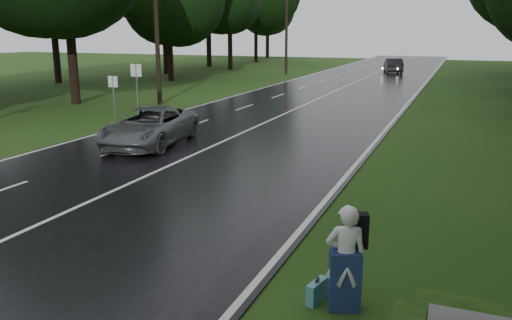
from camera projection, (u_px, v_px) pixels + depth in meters
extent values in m
plane|color=#254314|center=(19.00, 235.00, 11.64)|extent=(160.00, 160.00, 0.00)
cube|color=black|center=(293.00, 110.00, 29.65)|extent=(12.00, 140.00, 0.04)
cube|color=silver|center=(293.00, 110.00, 29.65)|extent=(0.12, 140.00, 0.01)
imported|color=#515457|center=(150.00, 127.00, 20.49)|extent=(3.09, 5.54, 1.47)
imported|color=black|center=(393.00, 66.00, 55.57)|extent=(2.71, 4.94, 1.55)
imported|color=silver|center=(346.00, 258.00, 8.35)|extent=(0.76, 0.62, 1.80)
cube|color=navy|center=(345.00, 280.00, 8.45)|extent=(0.59, 0.48, 1.01)
cube|color=black|center=(355.00, 230.00, 8.45)|extent=(0.46, 0.34, 0.58)
cube|color=teal|center=(317.00, 291.00, 8.75)|extent=(0.27, 0.54, 0.37)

